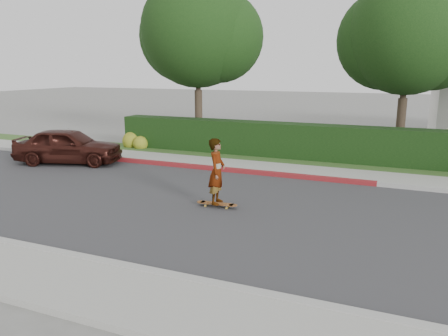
{
  "coord_description": "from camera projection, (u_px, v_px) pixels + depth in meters",
  "views": [
    {
      "loc": [
        1.66,
        -10.35,
        3.73
      ],
      "look_at": [
        -2.9,
        0.6,
        1.0
      ],
      "focal_mm": 35.0,
      "sensor_mm": 36.0,
      "label": 1
    }
  ],
  "objects": [
    {
      "name": "ground",
      "position": [
        323.0,
        223.0,
        10.77
      ],
      "size": [
        120.0,
        120.0,
        0.0
      ],
      "primitive_type": "plane",
      "color": "slate",
      "rests_on": "ground"
    },
    {
      "name": "road",
      "position": [
        323.0,
        222.0,
        10.77
      ],
      "size": [
        60.0,
        8.0,
        0.01
      ],
      "primitive_type": "cube",
      "color": "#2D2D30",
      "rests_on": "ground"
    },
    {
      "name": "curb_near",
      "position": [
        278.0,
        299.0,
        7.06
      ],
      "size": [
        60.0,
        0.2,
        0.15
      ],
      "primitive_type": "cube",
      "color": "#9E9E99",
      "rests_on": "ground"
    },
    {
      "name": "sidewalk_near",
      "position": [
        260.0,
        330.0,
        6.26
      ],
      "size": [
        60.0,
        1.6,
        0.12
      ],
      "primitive_type": "cube",
      "color": "gray",
      "rests_on": "ground"
    },
    {
      "name": "curb_far",
      "position": [
        345.0,
        181.0,
        14.44
      ],
      "size": [
        60.0,
        0.2,
        0.15
      ],
      "primitive_type": "cube",
      "color": "#9E9E99",
      "rests_on": "ground"
    },
    {
      "name": "curb_red_section",
      "position": [
        208.0,
        168.0,
        16.31
      ],
      "size": [
        12.0,
        0.21,
        0.15
      ],
      "primitive_type": "cube",
      "color": "maroon",
      "rests_on": "ground"
    },
    {
      "name": "sidewalk_far",
      "position": [
        349.0,
        175.0,
        15.26
      ],
      "size": [
        60.0,
        1.6,
        0.12
      ],
      "primitive_type": "cube",
      "color": "gray",
      "rests_on": "ground"
    },
    {
      "name": "planting_strip",
      "position": [
        354.0,
        166.0,
        16.7
      ],
      "size": [
        60.0,
        1.6,
        0.1
      ],
      "primitive_type": "cube",
      "color": "#2D4C1E",
      "rests_on": "ground"
    },
    {
      "name": "hedge",
      "position": [
        282.0,
        141.0,
        18.2
      ],
      "size": [
        15.0,
        1.0,
        1.5
      ],
      "primitive_type": "cube",
      "color": "black",
      "rests_on": "ground"
    },
    {
      "name": "flowering_shrub",
      "position": [
        135.0,
        142.0,
        20.5
      ],
      "size": [
        1.4,
        1.0,
        0.9
      ],
      "color": "#2D4C19",
      "rests_on": "ground"
    },
    {
      "name": "tree_left",
      "position": [
        199.0,
        34.0,
        20.22
      ],
      "size": [
        5.99,
        5.21,
        8.0
      ],
      "color": "#33261C",
      "rests_on": "ground"
    },
    {
      "name": "tree_center",
      "position": [
        408.0,
        38.0,
        17.38
      ],
      "size": [
        5.66,
        4.84,
        7.44
      ],
      "color": "#33261C",
      "rests_on": "ground"
    },
    {
      "name": "skateboard",
      "position": [
        217.0,
        204.0,
        11.93
      ],
      "size": [
        1.16,
        0.3,
        0.11
      ],
      "rotation": [
        0.0,
        0.0,
        0.07
      ],
      "color": "#B08730",
      "rests_on": "ground"
    },
    {
      "name": "skateboarder",
      "position": [
        217.0,
        171.0,
        11.72
      ],
      "size": [
        0.51,
        0.71,
        1.79
      ],
      "primitive_type": "imported",
      "rotation": [
        0.0,
        0.0,
        1.71
      ],
      "color": "white",
      "rests_on": "skateboard"
    },
    {
      "name": "car_maroon",
      "position": [
        68.0,
        146.0,
        17.3
      ],
      "size": [
        4.47,
        2.82,
        1.42
      ],
      "primitive_type": "imported",
      "rotation": [
        0.0,
        0.0,
        1.87
      ],
      "color": "#391712",
      "rests_on": "ground"
    }
  ]
}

